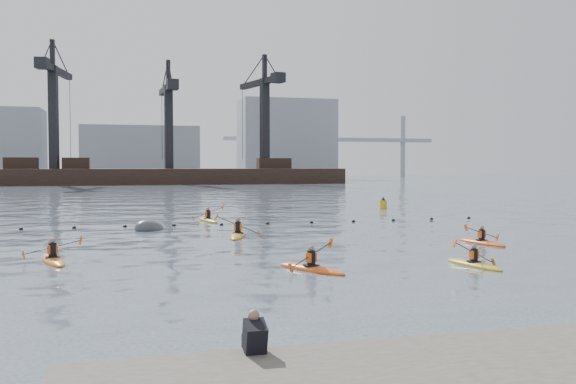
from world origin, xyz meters
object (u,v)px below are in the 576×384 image
at_px(kayaker_3, 238,234).
at_px(kayaker_1, 474,264).
at_px(nav_buoy, 383,204).
at_px(kayaker_2, 53,259).
at_px(mooring_buoy, 150,230).
at_px(kayaker_0, 311,268).
at_px(kayaker_4, 482,242).
at_px(kayaker_5, 208,220).

bearing_deg(kayaker_3, kayaker_1, -42.84).
distance_m(kayaker_1, nav_buoy, 30.57).
bearing_deg(kayaker_2, kayaker_1, -34.45).
height_order(mooring_buoy, nav_buoy, nav_buoy).
bearing_deg(kayaker_0, kayaker_3, 64.84).
bearing_deg(nav_buoy, kayaker_0, -118.02).
distance_m(kayaker_3, kayaker_4, 12.60).
height_order(kayaker_3, kayaker_5, kayaker_3).
relative_size(kayaker_2, kayaker_5, 1.00).
distance_m(kayaker_0, kayaker_3, 11.14).
bearing_deg(kayaker_0, kayaker_1, -34.99).
bearing_deg(kayaker_5, kayaker_2, -128.91).
bearing_deg(mooring_buoy, kayaker_4, -34.36).
bearing_deg(kayaker_4, kayaker_3, -38.68).
bearing_deg(kayaker_2, kayaker_0, -41.91).
bearing_deg(kayaker_5, kayaker_0, -98.41).
height_order(kayaker_0, kayaker_3, kayaker_3).
distance_m(kayaker_0, kayaker_1, 6.36).
relative_size(kayaker_1, kayaker_3, 0.83).
distance_m(kayaker_0, kayaker_4, 11.55).
height_order(kayaker_3, kayaker_4, kayaker_3).
height_order(kayaker_1, kayaker_4, kayaker_1).
xyz_separation_m(kayaker_4, kayaker_5, (-11.57, 15.41, 0.01)).
height_order(kayaker_1, kayaker_3, kayaker_3).
distance_m(kayaker_3, mooring_buoy, 6.57).
xyz_separation_m(kayaker_3, mooring_buoy, (-4.51, 4.77, -0.11)).
height_order(kayaker_1, kayaker_2, kayaker_1).
xyz_separation_m(kayaker_0, kayaker_4, (10.32, 5.19, -0.00)).
distance_m(kayaker_0, kayaker_2, 10.48).
relative_size(kayaker_0, nav_buoy, 2.62).
bearing_deg(nav_buoy, kayaker_4, -101.83).
distance_m(kayaker_1, mooring_buoy, 20.21).
bearing_deg(kayaker_4, kayaker_5, -63.74).
distance_m(kayaker_0, mooring_buoy, 16.75).
bearing_deg(kayaker_2, nav_buoy, 27.92).
bearing_deg(kayaker_1, kayaker_2, 152.23).
bearing_deg(kayaker_5, mooring_buoy, -142.68).
height_order(kayaker_2, kayaker_5, kayaker_5).
bearing_deg(nav_buoy, kayaker_3, -132.49).
bearing_deg(mooring_buoy, kayaker_5, 49.22).
height_order(kayaker_0, nav_buoy, kayaker_0).
distance_m(kayaker_3, nav_buoy, 23.74).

